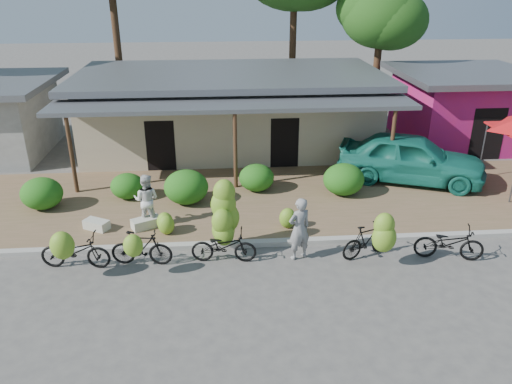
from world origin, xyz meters
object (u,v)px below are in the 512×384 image
teal_van (411,158)px  tree_near_right (377,13)px  sack_near (146,223)px  bystander (146,200)px  bike_center (224,227)px  bike_far_left (73,250)px  bike_left (140,248)px  sack_far (97,225)px  bike_right (374,238)px  vendor (299,229)px  bike_far_right (449,243)px

teal_van → tree_near_right: bearing=15.6°
sack_near → bystander: bearing=81.5°
teal_van → bike_center: bearing=145.7°
bike_far_left → bike_left: 1.72m
sack_far → bike_left: bearing=-52.0°
bike_right → sack_far: bearing=52.7°
sack_far → bike_far_left: bearing=-93.6°
bike_right → vendor: 2.00m
bike_center → bike_far_right: bike_center is taller
sack_far → teal_van: bearing=15.7°
bike_center → vendor: bearing=-92.1°
tree_near_right → bike_far_right: bearing=-97.3°
bike_far_left → bike_far_right: 10.00m
bike_center → sack_near: 2.92m
bike_far_left → bike_far_right: (10.00, -0.25, -0.09)m
bike_left → sack_far: (-1.59, 2.04, -0.30)m
bike_center → teal_van: (6.92, 4.67, 0.13)m
bike_far_right → bystander: 8.74m
tree_near_right → bike_left: (-10.03, -13.46, -4.87)m
bike_far_right → sack_far: (-9.87, 2.30, -0.22)m
bike_center → teal_van: size_ratio=0.42×
bike_left → bike_far_left: bearing=97.6°
tree_near_right → bike_right: tree_near_right is taller
bike_right → teal_van: (2.94, 5.23, 0.32)m
tree_near_right → bike_center: size_ratio=3.22×
bike_right → bystander: bearing=47.4°
bike_left → sack_near: (-0.12, 2.02, -0.29)m
bike_center → bike_far_right: (6.06, -0.64, -0.40)m
bike_far_left → teal_van: (10.85, 5.06, 0.44)m
tree_near_right → vendor: (-5.81, -13.37, -4.54)m
bike_center → vendor: bike_center is taller
tree_near_right → sack_far: bearing=-135.5°
sack_far → vendor: vendor is taller
bike_right → bike_far_right: (2.08, -0.08, -0.21)m
sack_far → vendor: bearing=-18.5°
bike_far_right → vendor: 4.09m
sack_far → teal_van: size_ratio=0.14×
bike_center → bystander: (-2.29, 1.89, 0.04)m
tree_near_right → sack_far: 17.10m
tree_near_right → bike_far_right: tree_near_right is taller
bike_center → bike_far_right: size_ratio=1.12×
vendor → sack_far: bearing=-41.3°
bike_far_left → bike_center: (3.93, 0.39, 0.31)m
bike_far_left → sack_near: (1.60, 2.03, -0.30)m
bike_center → sack_near: bearing=60.6°
bike_far_right → teal_van: 5.40m
teal_van → bike_far_right: bearing=-167.5°
bike_far_left → sack_near: 2.61m
bike_left → sack_far: 2.60m
tree_near_right → bike_far_left: bearing=-131.1°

